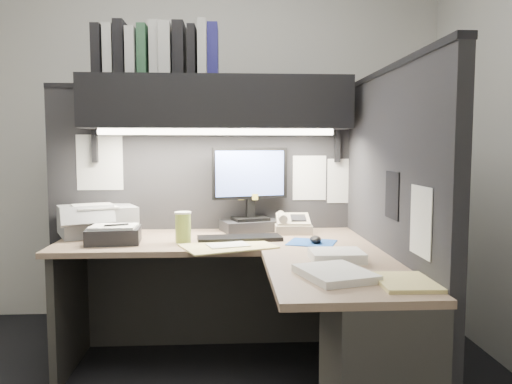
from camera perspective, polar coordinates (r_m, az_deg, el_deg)
wall_back at (r=3.72m, az=-6.16°, el=6.75°), size 3.50×0.04×2.70m
wall_front at (r=0.75m, az=-17.70°, el=13.19°), size 3.50×0.04×2.70m
partition_back at (r=3.18m, az=-6.03°, el=-2.89°), size 1.90×0.06×1.60m
partition_right at (r=2.57m, az=14.92°, el=-4.97°), size 0.06×1.50×1.60m
desk at (r=2.37m, az=2.89°, el=-14.60°), size 1.70×1.53×0.73m
overhead_shelf at (r=2.98m, az=-4.46°, el=10.07°), size 1.55×0.34×0.30m
task_light_tube at (r=2.83m, az=-4.50°, el=6.89°), size 1.32×0.04×0.04m
monitor at (r=3.04m, az=-0.66°, el=-0.69°), size 0.46×0.30×0.51m
keyboard at (r=2.77m, az=-1.88°, el=-5.30°), size 0.48×0.20×0.02m
mousepad at (r=2.71m, az=6.40°, el=-5.76°), size 0.31×0.29×0.00m
mouse at (r=2.69m, az=6.82°, el=-5.39°), size 0.08×0.11×0.04m
telephone at (r=3.02m, az=4.22°, el=-3.80°), size 0.22×0.23×0.09m
coffee_cup at (r=2.72m, az=-8.33°, el=-4.11°), size 0.09×0.09×0.16m
printer at (r=3.11m, az=-17.69°, el=-3.07°), size 0.52×0.49×0.17m
notebook_stack at (r=2.79m, az=-15.93°, el=-4.77°), size 0.30×0.26×0.08m
open_folder at (r=2.59m, az=-3.21°, el=-6.20°), size 0.53×0.44×0.01m
paper_stack_a at (r=2.31m, az=9.20°, el=-7.20°), size 0.24×0.20×0.05m
paper_stack_b at (r=2.02m, az=9.02°, el=-9.19°), size 0.32×0.36×0.03m
manila_stack at (r=1.98m, az=16.76°, el=-9.82°), size 0.22×0.27×0.02m
binder_row at (r=3.05m, az=-11.18°, el=15.50°), size 0.71×0.25×0.31m
pinned_papers at (r=2.80m, az=1.62°, el=1.27°), size 1.76×1.31×0.51m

